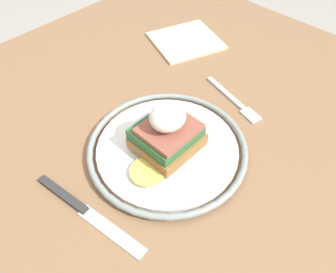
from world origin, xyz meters
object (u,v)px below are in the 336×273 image
object	(u,v)px
sandwich	(168,132)
knife	(81,208)
napkin	(186,41)
plate	(168,148)
fork	(235,101)

from	to	relation	value
sandwich	knife	bearing A→B (deg)	-5.34
napkin	plate	bearing A→B (deg)	36.54
knife	napkin	distance (m)	0.46
plate	fork	bearing A→B (deg)	177.25
plate	napkin	xyz separation A→B (m)	(-0.26, -0.19, -0.00)
knife	fork	bearing A→B (deg)	176.01
sandwich	plate	bearing A→B (deg)	-171.36
sandwich	fork	bearing A→B (deg)	177.27
fork	knife	world-z (taller)	knife
sandwich	napkin	distance (m)	0.33
sandwich	knife	size ratio (longest dim) A/B	0.69
fork	napkin	distance (m)	0.22
knife	napkin	size ratio (longest dim) A/B	1.38
plate	fork	distance (m)	0.17
sandwich	fork	size ratio (longest dim) A/B	0.96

